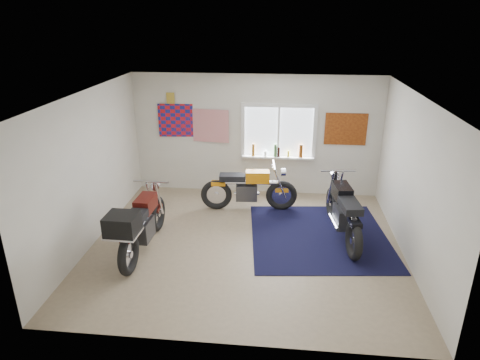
# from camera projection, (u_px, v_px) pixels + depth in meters

# --- Properties ---
(ground) EXTENTS (5.50, 5.50, 0.00)m
(ground) POSITION_uv_depth(u_px,v_px,m) (246.00, 245.00, 7.72)
(ground) COLOR #9E896B
(ground) RESTS_ON ground
(room_shell) EXTENTS (5.50, 5.50, 5.50)m
(room_shell) POSITION_uv_depth(u_px,v_px,m) (246.00, 159.00, 7.12)
(room_shell) COLOR white
(room_shell) RESTS_ON ground
(navy_rug) EXTENTS (2.75, 2.84, 0.01)m
(navy_rug) POSITION_uv_depth(u_px,v_px,m) (319.00, 236.00, 8.01)
(navy_rug) COLOR black
(navy_rug) RESTS_ON ground
(window_assembly) EXTENTS (1.66, 0.17, 1.26)m
(window_assembly) POSITION_uv_depth(u_px,v_px,m) (278.00, 136.00, 9.46)
(window_assembly) COLOR white
(window_assembly) RESTS_ON room_shell
(oil_bottles) EXTENTS (1.14, 0.09, 0.30)m
(oil_bottles) POSITION_uv_depth(u_px,v_px,m) (280.00, 151.00, 9.51)
(oil_bottles) COLOR brown
(oil_bottles) RESTS_ON window_assembly
(flag_display) EXTENTS (1.60, 0.10, 1.17)m
(flag_display) POSITION_uv_depth(u_px,v_px,m) (170.00, 98.00, 9.41)
(flag_display) COLOR red
(flag_display) RESTS_ON room_shell
(triumph_poster) EXTENTS (0.90, 0.03, 0.70)m
(triumph_poster) POSITION_uv_depth(u_px,v_px,m) (346.00, 129.00, 9.26)
(triumph_poster) COLOR #A54C14
(triumph_poster) RESTS_ON room_shell
(yellow_triumph) EXTENTS (2.03, 0.61, 1.02)m
(yellow_triumph) POSITION_uv_depth(u_px,v_px,m) (249.00, 190.00, 8.96)
(yellow_triumph) COLOR black
(yellow_triumph) RESTS_ON ground
(black_chrome_bike) EXTENTS (0.67, 2.20, 1.13)m
(black_chrome_bike) POSITION_uv_depth(u_px,v_px,m) (343.00, 213.00, 7.82)
(black_chrome_bike) COLOR black
(black_chrome_bike) RESTS_ON navy_rug
(maroon_tourer) EXTENTS (0.65, 2.16, 1.10)m
(maroon_tourer) POSITION_uv_depth(u_px,v_px,m) (139.00, 225.00, 7.21)
(maroon_tourer) COLOR black
(maroon_tourer) RESTS_ON ground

